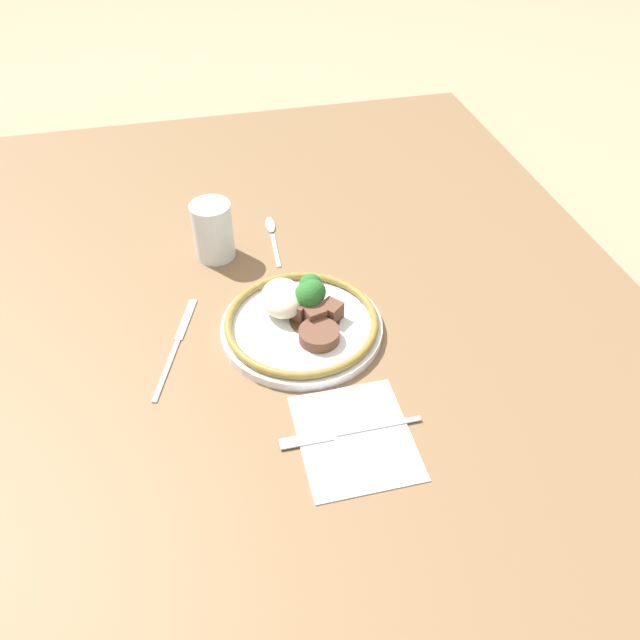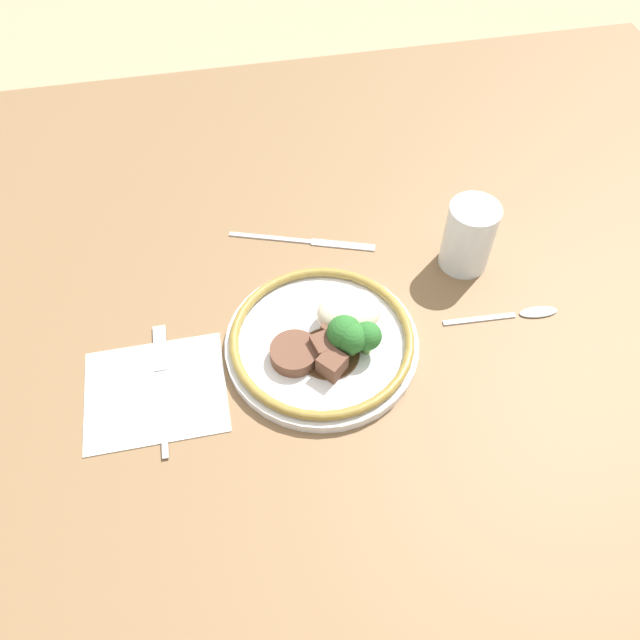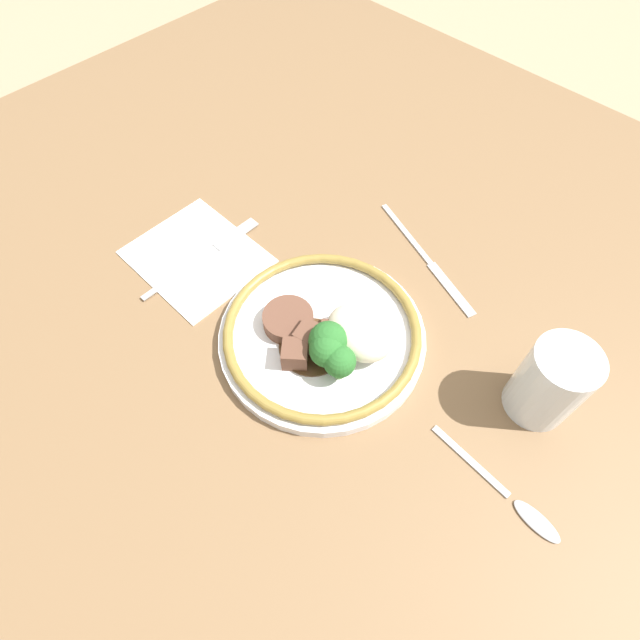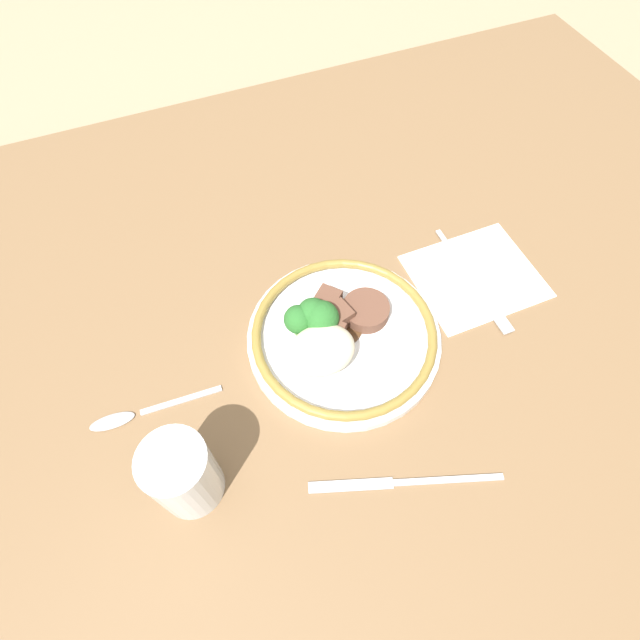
# 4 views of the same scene
# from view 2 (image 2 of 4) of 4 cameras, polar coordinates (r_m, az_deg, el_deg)

# --- Properties ---
(ground_plane) EXTENTS (8.00, 8.00, 0.00)m
(ground_plane) POSITION_cam_2_polar(r_m,az_deg,el_deg) (0.85, 1.03, -0.89)
(ground_plane) COLOR #998466
(dining_table) EXTENTS (1.51, 1.22, 0.04)m
(dining_table) POSITION_cam_2_polar(r_m,az_deg,el_deg) (0.84, 1.05, -0.05)
(dining_table) COLOR brown
(dining_table) RESTS_ON ground
(napkin) EXTENTS (0.17, 0.14, 0.00)m
(napkin) POSITION_cam_2_polar(r_m,az_deg,el_deg) (0.78, -14.80, -6.31)
(napkin) COLOR white
(napkin) RESTS_ON dining_table
(plate) EXTENTS (0.24, 0.24, 0.07)m
(plate) POSITION_cam_2_polar(r_m,az_deg,el_deg) (0.77, 0.69, -1.65)
(plate) COLOR white
(plate) RESTS_ON dining_table
(juice_glass) EXTENTS (0.07, 0.07, 0.10)m
(juice_glass) POSITION_cam_2_polar(r_m,az_deg,el_deg) (0.87, 13.41, 7.30)
(juice_glass) COLOR orange
(juice_glass) RESTS_ON dining_table
(fork) EXTENTS (0.02, 0.19, 0.00)m
(fork) POSITION_cam_2_polar(r_m,az_deg,el_deg) (0.78, -14.30, -4.84)
(fork) COLOR #B7B7BC
(fork) RESTS_ON napkin
(knife) EXTENTS (0.20, 0.08, 0.00)m
(knife) POSITION_cam_2_polar(r_m,az_deg,el_deg) (0.90, -1.16, 7.19)
(knife) COLOR #B7B7BC
(knife) RESTS_ON dining_table
(spoon) EXTENTS (0.15, 0.02, 0.01)m
(spoon) POSITION_cam_2_polar(r_m,az_deg,el_deg) (0.86, 18.13, 0.55)
(spoon) COLOR #B7B7BC
(spoon) RESTS_ON dining_table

